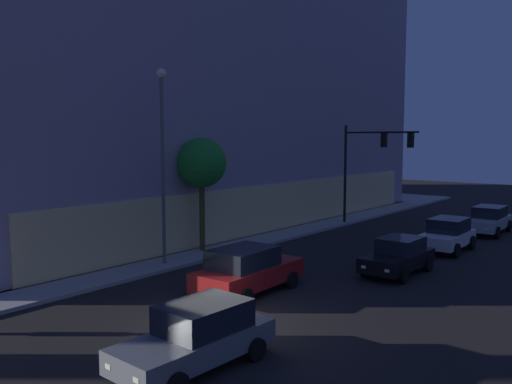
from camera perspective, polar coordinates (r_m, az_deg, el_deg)
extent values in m
plane|color=black|center=(17.07, -3.62, -14.01)|extent=(120.00, 120.00, 0.00)
cube|color=#4C4C51|center=(44.39, -14.41, -1.81)|extent=(38.01, 32.16, 0.15)
cube|color=#F7DA8E|center=(33.14, 2.13, -1.54)|extent=(33.85, 0.60, 2.84)
cube|color=#9F8E9E|center=(44.16, -14.71, 10.05)|extent=(37.61, 31.76, 18.16)
cylinder|color=black|center=(36.26, 9.53, 1.93)|extent=(0.18, 0.18, 6.51)
cylinder|color=black|center=(34.86, 13.19, 6.24)|extent=(0.45, 5.15, 0.12)
cube|color=black|center=(34.74, 13.54, 5.41)|extent=(0.34, 0.34, 0.90)
sphere|color=red|center=(34.65, 13.80, 5.40)|extent=(0.18, 0.18, 0.18)
cube|color=black|center=(33.91, 16.23, 5.34)|extent=(0.34, 0.34, 0.90)
sphere|color=green|center=(33.83, 16.52, 5.80)|extent=(0.18, 0.18, 0.18)
cylinder|color=#5E5E5E|center=(24.08, -9.94, 2.18)|extent=(0.16, 0.16, 8.31)
sphere|color=#F9EFC6|center=(24.21, -10.12, 12.41)|extent=(0.44, 0.44, 0.44)
cylinder|color=#47451E|center=(26.93, -5.79, -2.64)|extent=(0.28, 0.28, 3.41)
sphere|color=#20832A|center=(26.67, -5.85, 3.12)|extent=(2.49, 2.49, 2.49)
cube|color=slate|center=(13.99, -6.61, -15.93)|extent=(4.41, 1.92, 0.60)
cube|color=black|center=(13.97, -5.63, -13.08)|extent=(2.29, 1.66, 0.71)
cube|color=#F9F4CC|center=(12.38, -12.54, -19.02)|extent=(0.13, 0.20, 0.12)
cube|color=#F9F4CC|center=(13.17, -15.39, -17.53)|extent=(0.13, 0.20, 0.12)
cylinder|color=black|center=(13.95, -13.42, -17.46)|extent=(0.61, 0.26, 0.61)
cylinder|color=black|center=(14.44, -0.03, -16.48)|extent=(0.61, 0.26, 0.61)
cylinder|color=black|center=(15.55, -5.06, -14.83)|extent=(0.61, 0.26, 0.61)
cube|color=maroon|center=(20.23, -0.76, -8.82)|extent=(4.74, 2.08, 0.71)
cube|color=black|center=(19.79, -1.39, -7.03)|extent=(2.54, 1.82, 0.71)
cube|color=#F9F4CC|center=(22.35, 1.65, -7.41)|extent=(0.13, 0.20, 0.12)
cube|color=#F9F4CC|center=(21.72, 4.18, -7.81)|extent=(0.13, 0.20, 0.12)
cylinder|color=black|center=(22.00, -0.46, -8.58)|extent=(0.65, 0.26, 0.65)
cylinder|color=black|center=(20.92, 3.83, -9.34)|extent=(0.65, 0.26, 0.65)
cylinder|color=black|center=(19.85, -5.61, -10.19)|extent=(0.65, 0.26, 0.65)
cylinder|color=black|center=(18.65, -1.13, -11.22)|extent=(0.65, 0.26, 0.65)
cube|color=black|center=(23.67, 14.88, -7.04)|extent=(4.11, 1.78, 0.61)
cube|color=black|center=(23.81, 15.23, -5.45)|extent=(1.99, 1.57, 0.62)
cube|color=#F9F4CC|center=(21.70, 13.91, -8.18)|extent=(0.12, 0.20, 0.12)
cube|color=#F9F4CC|center=(22.15, 11.50, -7.84)|extent=(0.12, 0.20, 0.12)
cylinder|color=black|center=(22.28, 15.51, -8.66)|extent=(0.61, 0.25, 0.61)
cylinder|color=black|center=(23.00, 11.58, -8.11)|extent=(0.61, 0.25, 0.61)
cylinder|color=black|center=(24.55, 17.94, -7.40)|extent=(0.61, 0.25, 0.61)
cylinder|color=black|center=(25.20, 14.30, -6.95)|extent=(0.61, 0.25, 0.61)
cube|color=silver|center=(29.11, 19.72, -4.69)|extent=(4.11, 1.84, 0.61)
cube|color=black|center=(29.29, 19.95, -3.33)|extent=(2.19, 1.63, 0.71)
cube|color=#F9F4CC|center=(27.08, 19.48, -5.45)|extent=(0.12, 0.20, 0.12)
cube|color=#F9F4CC|center=(27.43, 17.34, -5.24)|extent=(0.12, 0.20, 0.12)
cylinder|color=black|center=(27.72, 20.64, -5.88)|extent=(0.72, 0.25, 0.71)
cylinder|color=black|center=(28.28, 17.16, -5.54)|extent=(0.72, 0.25, 0.71)
cylinder|color=black|center=(30.11, 22.08, -5.03)|extent=(0.72, 0.25, 0.71)
cylinder|color=black|center=(30.63, 18.85, -4.74)|extent=(0.72, 0.25, 0.71)
cube|color=#B7BABF|center=(35.38, 23.57, -3.03)|extent=(4.76, 1.85, 0.62)
cube|color=black|center=(35.64, 23.75, -1.93)|extent=(2.32, 1.63, 0.67)
cube|color=#F9F4CC|center=(33.04, 23.50, -3.62)|extent=(0.12, 0.20, 0.12)
cube|color=#F9F4CC|center=(33.30, 21.74, -3.48)|extent=(0.12, 0.20, 0.12)
cylinder|color=black|center=(33.82, 24.40, -3.98)|extent=(0.72, 0.25, 0.71)
cylinder|color=black|center=(34.25, 21.54, -3.75)|extent=(0.72, 0.25, 0.71)
cylinder|color=black|center=(36.65, 25.44, -3.31)|extent=(0.72, 0.25, 0.71)
cylinder|color=black|center=(37.04, 22.78, -3.11)|extent=(0.72, 0.25, 0.71)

